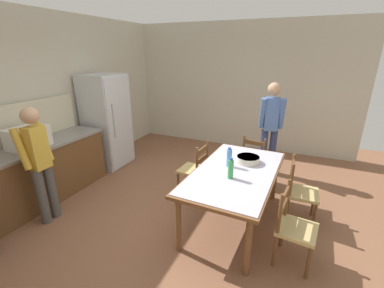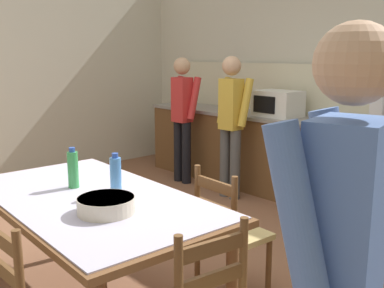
{
  "view_description": "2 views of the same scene",
  "coord_description": "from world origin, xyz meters",
  "px_view_note": "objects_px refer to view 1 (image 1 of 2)",
  "views": [
    {
      "loc": [
        -2.85,
        -1.38,
        2.26
      ],
      "look_at": [
        -0.05,
        -0.16,
        1.15
      ],
      "focal_mm": 24.0,
      "sensor_mm": 36.0,
      "label": 1
    },
    {
      "loc": [
        2.56,
        -2.04,
        1.65
      ],
      "look_at": [
        0.16,
        0.18,
        0.99
      ],
      "focal_mm": 42.0,
      "sensor_mm": 36.0,
      "label": 2
    }
  ],
  "objects_px": {
    "chair_side_near_left": "(294,227)",
    "chair_side_far_right": "(194,169)",
    "bottle_near_centre": "(231,169)",
    "person_at_counter": "(39,160)",
    "chair_head_end": "(255,160)",
    "person_by_table": "(271,124)",
    "bottle_off_centre": "(229,158)",
    "refrigerator": "(107,121)",
    "serving_bowl": "(248,159)",
    "chair_side_near_right": "(300,192)",
    "dining_table": "(235,176)",
    "microwave": "(28,138)"
  },
  "relations": [
    {
      "from": "chair_side_near_left",
      "to": "chair_side_far_right",
      "type": "height_order",
      "value": "same"
    },
    {
      "from": "bottle_near_centre",
      "to": "person_at_counter",
      "type": "height_order",
      "value": "person_at_counter"
    },
    {
      "from": "person_at_counter",
      "to": "chair_head_end",
      "type": "bearing_deg",
      "value": -137.5
    },
    {
      "from": "chair_side_far_right",
      "to": "person_by_table",
      "type": "xyz_separation_m",
      "value": [
        1.32,
        -0.97,
        0.53
      ]
    },
    {
      "from": "bottle_off_centre",
      "to": "chair_head_end",
      "type": "height_order",
      "value": "bottle_off_centre"
    },
    {
      "from": "refrigerator",
      "to": "serving_bowl",
      "type": "bearing_deg",
      "value": -100.6
    },
    {
      "from": "chair_side_far_right",
      "to": "chair_side_near_left",
      "type": "bearing_deg",
      "value": 63.92
    },
    {
      "from": "refrigerator",
      "to": "chair_side_near_right",
      "type": "xyz_separation_m",
      "value": [
        -0.5,
        -3.7,
        -0.48
      ]
    },
    {
      "from": "bottle_off_centre",
      "to": "chair_side_far_right",
      "type": "relative_size",
      "value": 0.3
    },
    {
      "from": "bottle_off_centre",
      "to": "chair_side_near_right",
      "type": "bearing_deg",
      "value": -73.13
    },
    {
      "from": "chair_side_near_right",
      "to": "person_at_counter",
      "type": "xyz_separation_m",
      "value": [
        -1.38,
        3.2,
        0.47
      ]
    },
    {
      "from": "refrigerator",
      "to": "person_by_table",
      "type": "xyz_separation_m",
      "value": [
        0.9,
        -3.07,
        0.05
      ]
    },
    {
      "from": "bottle_near_centre",
      "to": "refrigerator",
      "type": "bearing_deg",
      "value": 68.78
    },
    {
      "from": "bottle_near_centre",
      "to": "chair_side_near_left",
      "type": "distance_m",
      "value": 0.94
    },
    {
      "from": "dining_table",
      "to": "person_at_counter",
      "type": "height_order",
      "value": "person_at_counter"
    },
    {
      "from": "chair_side_far_right",
      "to": "bottle_off_centre",
      "type": "bearing_deg",
      "value": 65.69
    },
    {
      "from": "serving_bowl",
      "to": "chair_side_far_right",
      "type": "distance_m",
      "value": 0.96
    },
    {
      "from": "serving_bowl",
      "to": "chair_side_far_right",
      "type": "bearing_deg",
      "value": 81.47
    },
    {
      "from": "chair_side_near_left",
      "to": "person_at_counter",
      "type": "relative_size",
      "value": 0.56
    },
    {
      "from": "microwave",
      "to": "chair_head_end",
      "type": "relative_size",
      "value": 0.55
    },
    {
      "from": "bottle_off_centre",
      "to": "chair_side_near_left",
      "type": "distance_m",
      "value": 1.15
    },
    {
      "from": "bottle_near_centre",
      "to": "person_at_counter",
      "type": "relative_size",
      "value": 0.17
    },
    {
      "from": "serving_bowl",
      "to": "person_by_table",
      "type": "relative_size",
      "value": 0.18
    },
    {
      "from": "chair_side_far_right",
      "to": "person_at_counter",
      "type": "relative_size",
      "value": 0.56
    },
    {
      "from": "refrigerator",
      "to": "dining_table",
      "type": "xyz_separation_m",
      "value": [
        -0.88,
        -2.88,
        -0.22
      ]
    },
    {
      "from": "microwave",
      "to": "person_at_counter",
      "type": "xyz_separation_m",
      "value": [
        -0.25,
        -0.52,
        -0.16
      ]
    },
    {
      "from": "serving_bowl",
      "to": "chair_head_end",
      "type": "distance_m",
      "value": 0.98
    },
    {
      "from": "dining_table",
      "to": "chair_head_end",
      "type": "xyz_separation_m",
      "value": [
        1.23,
        -0.05,
        -0.26
      ]
    },
    {
      "from": "refrigerator",
      "to": "person_at_counter",
      "type": "distance_m",
      "value": 1.94
    },
    {
      "from": "bottle_off_centre",
      "to": "person_by_table",
      "type": "bearing_deg",
      "value": -10.65
    },
    {
      "from": "person_at_counter",
      "to": "chair_side_near_right",
      "type": "bearing_deg",
      "value": -156.63
    },
    {
      "from": "refrigerator",
      "to": "microwave",
      "type": "xyz_separation_m",
      "value": [
        -1.63,
        0.02,
        0.15
      ]
    },
    {
      "from": "refrigerator",
      "to": "bottle_near_centre",
      "type": "height_order",
      "value": "refrigerator"
    },
    {
      "from": "refrigerator",
      "to": "chair_head_end",
      "type": "height_order",
      "value": "refrigerator"
    },
    {
      "from": "serving_bowl",
      "to": "dining_table",
      "type": "bearing_deg",
      "value": 164.45
    },
    {
      "from": "serving_bowl",
      "to": "person_at_counter",
      "type": "relative_size",
      "value": 0.2
    },
    {
      "from": "microwave",
      "to": "bottle_near_centre",
      "type": "bearing_deg",
      "value": -79.95
    },
    {
      "from": "bottle_near_centre",
      "to": "bottle_off_centre",
      "type": "distance_m",
      "value": 0.35
    },
    {
      "from": "refrigerator",
      "to": "chair_side_near_right",
      "type": "bearing_deg",
      "value": -97.64
    },
    {
      "from": "bottle_off_centre",
      "to": "chair_side_far_right",
      "type": "xyz_separation_m",
      "value": [
        0.36,
        0.66,
        -0.46
      ]
    },
    {
      "from": "serving_bowl",
      "to": "chair_side_near_left",
      "type": "height_order",
      "value": "chair_side_near_left"
    },
    {
      "from": "chair_side_near_left",
      "to": "person_at_counter",
      "type": "distance_m",
      "value": 3.24
    },
    {
      "from": "microwave",
      "to": "chair_side_near_left",
      "type": "relative_size",
      "value": 0.55
    },
    {
      "from": "microwave",
      "to": "person_at_counter",
      "type": "distance_m",
      "value": 0.6
    },
    {
      "from": "chair_head_end",
      "to": "person_at_counter",
      "type": "distance_m",
      "value": 3.33
    },
    {
      "from": "serving_bowl",
      "to": "chair_side_far_right",
      "type": "xyz_separation_m",
      "value": [
        0.13,
        0.87,
        -0.39
      ]
    },
    {
      "from": "refrigerator",
      "to": "bottle_off_centre",
      "type": "xyz_separation_m",
      "value": [
        -0.78,
        -2.76,
        -0.02
      ]
    },
    {
      "from": "microwave",
      "to": "chair_side_near_right",
      "type": "height_order",
      "value": "microwave"
    },
    {
      "from": "bottle_near_centre",
      "to": "bottle_off_centre",
      "type": "relative_size",
      "value": 1.0
    },
    {
      "from": "chair_head_end",
      "to": "person_at_counter",
      "type": "bearing_deg",
      "value": 50.64
    }
  ]
}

